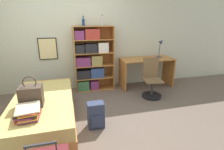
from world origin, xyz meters
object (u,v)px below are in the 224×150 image
(bottle_brown, at_px, (102,22))
(desk, at_px, (146,67))
(bookcase, at_px, (91,60))
(backpack, at_px, (96,115))
(bottle_green, at_px, (83,22))
(book_stack_on_bed, at_px, (28,112))
(desk_chair, at_px, (152,85))
(desk_lamp, at_px, (161,45))
(bed, at_px, (44,112))
(handbag, at_px, (31,96))

(bottle_brown, distance_m, desk, 1.62)
(bookcase, xyz_separation_m, bottle_brown, (0.30, -0.02, 0.90))
(desk, bearing_deg, backpack, -136.57)
(bottle_brown, bearing_deg, bottle_green, 172.92)
(book_stack_on_bed, height_order, backpack, book_stack_on_bed)
(bottle_brown, height_order, desk_chair, bottle_brown)
(bookcase, relative_size, desk, 1.16)
(desk_lamp, bearing_deg, book_stack_on_bed, -147.51)
(bed, xyz_separation_m, handbag, (-0.11, -0.22, 0.41))
(backpack, bearing_deg, handbag, 177.24)
(bottle_brown, distance_m, backpack, 2.26)
(bed, bearing_deg, bottle_brown, 46.50)
(bed, xyz_separation_m, bookcase, (1.01, 1.40, 0.53))
(bottle_brown, relative_size, desk, 0.18)
(bottle_green, distance_m, desk_lamp, 2.07)
(bookcase, relative_size, bottle_green, 7.17)
(bottle_brown, bearing_deg, bed, -133.50)
(bed, relative_size, handbag, 4.19)
(bed, bearing_deg, bottle_green, 58.72)
(bottle_green, bearing_deg, handbag, -120.61)
(book_stack_on_bed, xyz_separation_m, bottle_brown, (1.42, 1.95, 1.11))
(handbag, distance_m, bookcase, 1.98)
(bookcase, height_order, desk_lamp, bookcase)
(desk_chair, bearing_deg, bookcase, 148.88)
(bottle_green, relative_size, desk_lamp, 0.45)
(bed, bearing_deg, bookcase, 54.23)
(bottle_brown, height_order, backpack, bottle_brown)
(desk_chair, distance_m, backpack, 1.72)
(bookcase, bearing_deg, bed, -125.77)
(book_stack_on_bed, relative_size, bookcase, 0.25)
(handbag, height_order, bottle_brown, bottle_brown)
(bed, height_order, book_stack_on_bed, book_stack_on_bed)
(backpack, bearing_deg, bookcase, 84.01)
(handbag, relative_size, book_stack_on_bed, 1.16)
(desk_chair, bearing_deg, backpack, -148.59)
(bed, relative_size, bottle_green, 8.68)
(book_stack_on_bed, relative_size, desk_chair, 0.44)
(handbag, xyz_separation_m, backpack, (0.94, -0.05, -0.45))
(handbag, relative_size, desk_chair, 0.51)
(bottle_green, relative_size, desk_chair, 0.25)
(book_stack_on_bed, bearing_deg, bottle_green, 64.01)
(bookcase, distance_m, bottle_brown, 0.95)
(desk, height_order, backpack, desk)
(handbag, height_order, bottle_green, bottle_green)
(bed, height_order, backpack, bed)
(bottle_green, bearing_deg, backpack, -91.26)
(book_stack_on_bed, distance_m, backpack, 1.05)
(bottle_brown, xyz_separation_m, desk_chair, (0.99, -0.76, -1.40))
(bottle_green, height_order, desk_lamp, bottle_green)
(bed, bearing_deg, desk, 27.26)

